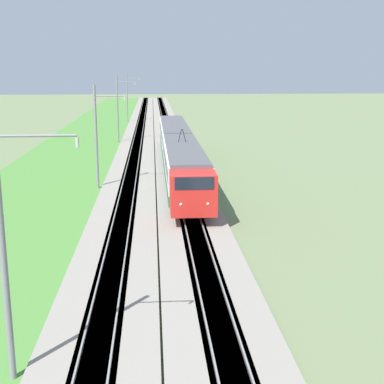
% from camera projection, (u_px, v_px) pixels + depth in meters
% --- Properties ---
extents(ballast_main, '(240.00, 4.40, 0.30)m').
position_uv_depth(ballast_main, '(135.00, 156.00, 60.10)').
color(ballast_main, gray).
rests_on(ballast_main, ground).
extents(ballast_adjacent, '(240.00, 4.40, 0.30)m').
position_uv_depth(ballast_adjacent, '(175.00, 156.00, 60.42)').
color(ballast_adjacent, gray).
rests_on(ballast_adjacent, ground).
extents(track_main, '(240.00, 1.57, 0.45)m').
position_uv_depth(track_main, '(135.00, 156.00, 60.10)').
color(track_main, '#4C4238').
rests_on(track_main, ground).
extents(track_adjacent, '(240.00, 1.57, 0.45)m').
position_uv_depth(track_adjacent, '(175.00, 156.00, 60.42)').
color(track_adjacent, '#4C4238').
rests_on(track_adjacent, ground).
extents(grass_verge, '(240.00, 11.59, 0.12)m').
position_uv_depth(grass_verge, '(72.00, 158.00, 59.62)').
color(grass_verge, '#4C8438').
rests_on(grass_verge, ground).
extents(passenger_train, '(39.00, 2.99, 4.91)m').
position_uv_depth(passenger_train, '(178.00, 149.00, 51.24)').
color(passenger_train, red).
rests_on(passenger_train, ground).
extents(catenary_mast_near, '(0.22, 2.56, 8.83)m').
position_uv_depth(catenary_mast_near, '(4.00, 247.00, 16.20)').
color(catenary_mast_near, slate).
rests_on(catenary_mast_near, ground).
extents(catenary_mast_mid, '(0.22, 2.56, 8.56)m').
position_uv_depth(catenary_mast_mid, '(97.00, 136.00, 43.47)').
color(catenary_mast_mid, slate).
rests_on(catenary_mast_mid, ground).
extents(catenary_mast_far, '(0.22, 2.56, 8.96)m').
position_uv_depth(catenary_mast_far, '(118.00, 109.00, 70.67)').
color(catenary_mast_far, slate).
rests_on(catenary_mast_far, ground).
extents(catenary_mast_distant, '(0.22, 2.56, 8.89)m').
position_uv_depth(catenary_mast_distant, '(127.00, 97.00, 97.91)').
color(catenary_mast_distant, slate).
rests_on(catenary_mast_distant, ground).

